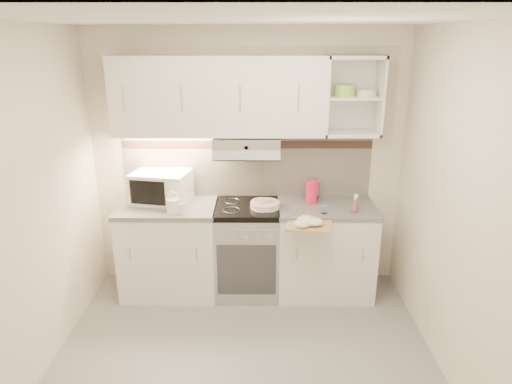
# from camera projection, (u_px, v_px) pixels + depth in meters

# --- Properties ---
(ground) EXTENTS (3.00, 3.00, 0.00)m
(ground) POSITION_uv_depth(u_px,v_px,m) (244.00, 364.00, 3.52)
(ground) COLOR gray
(ground) RESTS_ON ground
(room_shell) EXTENTS (3.04, 2.84, 2.52)m
(room_shell) POSITION_uv_depth(u_px,v_px,m) (244.00, 148.00, 3.35)
(room_shell) COLOR silver
(room_shell) RESTS_ON ground
(base_cabinet_left) EXTENTS (0.90, 0.60, 0.86)m
(base_cabinet_left) POSITION_uv_depth(u_px,v_px,m) (170.00, 251.00, 4.43)
(base_cabinet_left) COLOR white
(base_cabinet_left) RESTS_ON ground
(worktop_left) EXTENTS (0.92, 0.62, 0.04)m
(worktop_left) POSITION_uv_depth(u_px,v_px,m) (167.00, 208.00, 4.28)
(worktop_left) COLOR slate
(worktop_left) RESTS_ON base_cabinet_left
(base_cabinet_right) EXTENTS (0.90, 0.60, 0.86)m
(base_cabinet_right) POSITION_uv_depth(u_px,v_px,m) (324.00, 251.00, 4.42)
(base_cabinet_right) COLOR white
(base_cabinet_right) RESTS_ON ground
(worktop_right) EXTENTS (0.92, 0.62, 0.04)m
(worktop_right) POSITION_uv_depth(u_px,v_px,m) (327.00, 208.00, 4.28)
(worktop_right) COLOR slate
(worktop_right) RESTS_ON base_cabinet_right
(electric_range) EXTENTS (0.60, 0.60, 0.90)m
(electric_range) POSITION_uv_depth(u_px,v_px,m) (247.00, 249.00, 4.42)
(electric_range) COLOR #B7B7BC
(electric_range) RESTS_ON ground
(microwave) EXTENTS (0.58, 0.48, 0.29)m
(microwave) POSITION_uv_depth(u_px,v_px,m) (161.00, 187.00, 4.34)
(microwave) COLOR white
(microwave) RESTS_ON worktop_left
(watering_can) EXTENTS (0.23, 0.12, 0.20)m
(watering_can) POSITION_uv_depth(u_px,v_px,m) (174.00, 205.00, 4.09)
(watering_can) COLOR white
(watering_can) RESTS_ON worktop_left
(plate_stack) EXTENTS (0.28, 0.28, 0.06)m
(plate_stack) POSITION_uv_depth(u_px,v_px,m) (265.00, 205.00, 4.22)
(plate_stack) COLOR white
(plate_stack) RESTS_ON electric_range
(bread_loaf) EXTENTS (0.20, 0.20, 0.05)m
(bread_loaf) POSITION_uv_depth(u_px,v_px,m) (262.00, 203.00, 4.27)
(bread_loaf) COLOR #A17044
(bread_loaf) RESTS_ON electric_range
(pink_pitcher) EXTENTS (0.12, 0.11, 0.22)m
(pink_pitcher) POSITION_uv_depth(u_px,v_px,m) (311.00, 191.00, 4.32)
(pink_pitcher) COLOR #E41C48
(pink_pitcher) RESTS_ON worktop_right
(glass_jar) EXTENTS (0.10, 0.10, 0.20)m
(glass_jar) POSITION_uv_depth(u_px,v_px,m) (314.00, 189.00, 4.43)
(glass_jar) COLOR white
(glass_jar) RESTS_ON worktop_right
(spice_jar) EXTENTS (0.05, 0.05, 0.07)m
(spice_jar) POSITION_uv_depth(u_px,v_px,m) (324.00, 209.00, 4.07)
(spice_jar) COLOR silver
(spice_jar) RESTS_ON worktop_right
(spray_bottle) EXTENTS (0.07, 0.07, 0.18)m
(spray_bottle) POSITION_uv_depth(u_px,v_px,m) (355.00, 205.00, 4.09)
(spray_bottle) COLOR pink
(spray_bottle) RESTS_ON worktop_right
(cutting_board) EXTENTS (0.43, 0.40, 0.02)m
(cutting_board) POSITION_uv_depth(u_px,v_px,m) (309.00, 224.00, 3.93)
(cutting_board) COLOR #A36A51
(cutting_board) RESTS_ON base_cabinet_right
(dish_towel) EXTENTS (0.29, 0.26, 0.07)m
(dish_towel) POSITION_uv_depth(u_px,v_px,m) (305.00, 220.00, 3.90)
(dish_towel) COLOR silver
(dish_towel) RESTS_ON cutting_board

